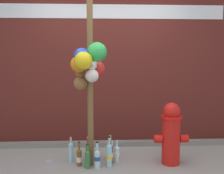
{
  "coord_description": "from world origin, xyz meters",
  "views": [
    {
      "loc": [
        -0.11,
        -3.22,
        1.43
      ],
      "look_at": [
        0.06,
        0.34,
        1.06
      ],
      "focal_mm": 43.66,
      "sensor_mm": 36.0,
      "label": 1
    }
  ],
  "objects": [
    {
      "name": "bottle_8",
      "position": [
        -0.5,
        0.48,
        0.15
      ],
      "size": [
        0.06,
        0.06,
        0.35
      ],
      "color": "#93CCE0",
      "rests_on": "ground_plane"
    },
    {
      "name": "bottle_5",
      "position": [
        0.05,
        0.56,
        0.15
      ],
      "size": [
        0.08,
        0.08,
        0.35
      ],
      "color": "silver",
      "rests_on": "ground_plane"
    },
    {
      "name": "bottle_0",
      "position": [
        -0.26,
        0.58,
        0.13
      ],
      "size": [
        0.07,
        0.07,
        0.35
      ],
      "color": "silver",
      "rests_on": "ground_plane"
    },
    {
      "name": "bottle_7",
      "position": [
        0.02,
        0.28,
        0.16
      ],
      "size": [
        0.08,
        0.08,
        0.41
      ],
      "color": "#93CCE0",
      "rests_on": "ground_plane"
    },
    {
      "name": "memorial_post",
      "position": [
        -0.24,
        0.3,
        1.56
      ],
      "size": [
        0.64,
        0.61,
        2.94
      ],
      "color": "brown",
      "rests_on": "ground_plane"
    },
    {
      "name": "curb_strip",
      "position": [
        0.0,
        1.14,
        0.04
      ],
      "size": [
        8.0,
        0.12,
        0.08
      ],
      "primitive_type": "cube",
      "color": "slate",
      "rests_on": "ground_plane"
    },
    {
      "name": "bottle_3",
      "position": [
        -0.27,
        0.24,
        0.13
      ],
      "size": [
        0.07,
        0.07,
        0.32
      ],
      "color": "#337038",
      "rests_on": "ground_plane"
    },
    {
      "name": "bottle_9",
      "position": [
        0.13,
        0.43,
        0.13
      ],
      "size": [
        0.08,
        0.08,
        0.33
      ],
      "color": "#B2DBEA",
      "rests_on": "ground_plane"
    },
    {
      "name": "bottle_2",
      "position": [
        -0.14,
        0.25,
        0.14
      ],
      "size": [
        0.08,
        0.08,
        0.35
      ],
      "color": "#B2DBEA",
      "rests_on": "ground_plane"
    },
    {
      "name": "building_wall",
      "position": [
        -0.0,
        1.55,
        1.88
      ],
      "size": [
        10.0,
        0.21,
        3.77
      ],
      "color": "#561E19",
      "rests_on": "ground_plane"
    },
    {
      "name": "litter_0",
      "position": [
        0.15,
        0.95,
        0.0
      ],
      "size": [
        0.12,
        0.1,
        0.01
      ],
      "primitive_type": "cube",
      "rotation": [
        0.0,
        0.0,
        2.52
      ],
      "color": "#8C99B2",
      "rests_on": "ground_plane"
    },
    {
      "name": "bottle_6",
      "position": [
        -0.38,
        0.33,
        0.12
      ],
      "size": [
        0.07,
        0.07,
        0.33
      ],
      "color": "brown",
      "rests_on": "ground_plane"
    },
    {
      "name": "fire_hydrant",
      "position": [
        0.87,
        0.35,
        0.43
      ],
      "size": [
        0.47,
        0.28,
        0.85
      ],
      "color": "red",
      "rests_on": "ground_plane"
    },
    {
      "name": "litter_2",
      "position": [
        -0.81,
        0.51,
        0.0
      ],
      "size": [
        0.11,
        0.13,
        0.01
      ],
      "primitive_type": "cube",
      "rotation": [
        0.0,
        0.0,
        3.03
      ],
      "color": "#8C99B2",
      "rests_on": "ground_plane"
    },
    {
      "name": "bottle_1",
      "position": [
        -0.26,
        0.48,
        0.14
      ],
      "size": [
        0.08,
        0.08,
        0.35
      ],
      "color": "brown",
      "rests_on": "ground_plane"
    },
    {
      "name": "bottle_4",
      "position": [
        0.04,
        0.4,
        0.13
      ],
      "size": [
        0.07,
        0.07,
        0.34
      ],
      "color": "brown",
      "rests_on": "ground_plane"
    }
  ]
}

